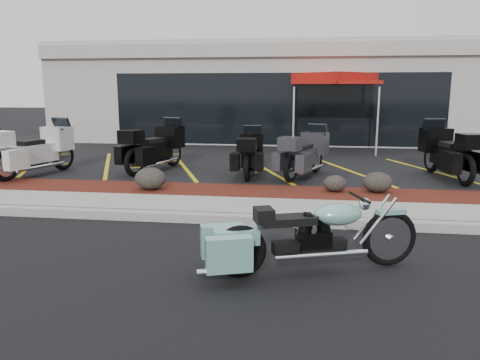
# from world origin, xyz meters

# --- Properties ---
(ground) EXTENTS (90.00, 90.00, 0.00)m
(ground) POSITION_xyz_m (0.00, 0.00, 0.00)
(ground) COLOR black
(ground) RESTS_ON ground
(curb) EXTENTS (24.00, 0.25, 0.15)m
(curb) POSITION_xyz_m (0.00, 0.90, 0.07)
(curb) COLOR gray
(curb) RESTS_ON ground
(sidewalk) EXTENTS (24.00, 1.20, 0.15)m
(sidewalk) POSITION_xyz_m (0.00, 1.60, 0.07)
(sidewalk) COLOR gray
(sidewalk) RESTS_ON ground
(mulch_bed) EXTENTS (24.00, 1.20, 0.16)m
(mulch_bed) POSITION_xyz_m (0.00, 2.80, 0.08)
(mulch_bed) COLOR #39160D
(mulch_bed) RESTS_ON ground
(upper_lot) EXTENTS (26.00, 9.60, 0.15)m
(upper_lot) POSITION_xyz_m (0.00, 8.20, 0.07)
(upper_lot) COLOR black
(upper_lot) RESTS_ON ground
(dealership_building) EXTENTS (18.00, 8.16, 4.00)m
(dealership_building) POSITION_xyz_m (0.00, 14.47, 2.01)
(dealership_building) COLOR gray
(dealership_building) RESTS_ON ground
(boulder_left) EXTENTS (0.66, 0.55, 0.47)m
(boulder_left) POSITION_xyz_m (-2.14, 2.60, 0.39)
(boulder_left) COLOR black
(boulder_left) RESTS_ON mulch_bed
(boulder_mid) EXTENTS (0.47, 0.40, 0.34)m
(boulder_mid) POSITION_xyz_m (1.70, 2.94, 0.33)
(boulder_mid) COLOR black
(boulder_mid) RESTS_ON mulch_bed
(boulder_right) EXTENTS (0.59, 0.49, 0.42)m
(boulder_right) POSITION_xyz_m (2.56, 2.98, 0.37)
(boulder_right) COLOR black
(boulder_right) RESTS_ON mulch_bed
(hero_cruiser) EXTENTS (2.84, 1.55, 0.97)m
(hero_cruiser) POSITION_xyz_m (2.16, -0.77, 0.49)
(hero_cruiser) COLOR #74B4A8
(hero_cruiser) RESTS_ON ground
(touring_white) EXTENTS (1.59, 2.52, 1.37)m
(touring_white) POSITION_xyz_m (-5.18, 4.64, 0.84)
(touring_white) COLOR silver
(touring_white) RESTS_ON upper_lot
(touring_black_front) EXTENTS (1.55, 2.47, 1.34)m
(touring_black_front) POSITION_xyz_m (-2.49, 5.60, 0.82)
(touring_black_front) COLOR black
(touring_black_front) RESTS_ON upper_lot
(touring_black_mid) EXTENTS (0.83, 2.05, 1.18)m
(touring_black_mid) POSITION_xyz_m (-0.28, 5.26, 0.74)
(touring_black_mid) COLOR black
(touring_black_mid) RESTS_ON upper_lot
(touring_grey) EXTENTS (1.57, 2.28, 1.24)m
(touring_grey) POSITION_xyz_m (1.36, 5.20, 0.77)
(touring_grey) COLOR #313036
(touring_grey) RESTS_ON upper_lot
(touring_black_rear) EXTENTS (1.30, 2.48, 1.37)m
(touring_black_rear) POSITION_xyz_m (4.26, 5.57, 0.84)
(touring_black_rear) COLOR black
(touring_black_rear) RESTS_ON upper_lot
(traffic_cone) EXTENTS (0.33, 0.33, 0.41)m
(traffic_cone) POSITION_xyz_m (-0.62, 7.54, 0.35)
(traffic_cone) COLOR orange
(traffic_cone) RESTS_ON upper_lot
(popup_canopy) EXTENTS (3.26, 3.26, 2.61)m
(popup_canopy) POSITION_xyz_m (2.00, 9.74, 2.52)
(popup_canopy) COLOR silver
(popup_canopy) RESTS_ON upper_lot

